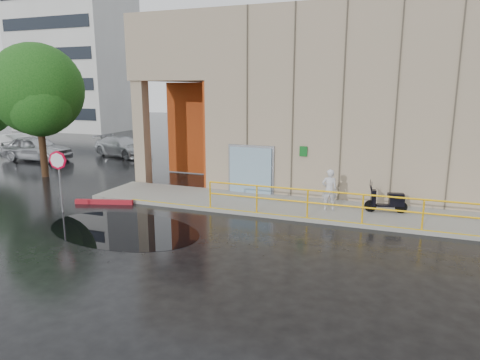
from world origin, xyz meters
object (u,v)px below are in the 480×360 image
(stop_sign, at_px, (58,167))
(tree_near, at_px, (38,93))
(car_c, at_px, (123,146))
(car_b, at_px, (19,144))
(scooter, at_px, (387,195))
(car_a, at_px, (36,148))
(person, at_px, (329,190))
(red_curb, at_px, (104,202))

(stop_sign, xyz_separation_m, tree_near, (-5.59, 4.87, 2.65))
(car_c, distance_m, tree_near, 8.33)
(car_b, xyz_separation_m, tree_near, (7.81, -5.50, 3.68))
(scooter, bearing_deg, car_a, 155.26)
(person, xyz_separation_m, red_curb, (-8.87, -1.85, -0.85))
(person, xyz_separation_m, scooter, (2.06, 0.43, -0.10))
(car_a, height_order, tree_near, tree_near)
(scooter, height_order, stop_sign, stop_sign)
(stop_sign, relative_size, car_a, 0.50)
(stop_sign, relative_size, tree_near, 0.34)
(stop_sign, bearing_deg, car_b, 154.66)
(car_b, height_order, car_c, car_b)
(stop_sign, bearing_deg, scooter, 30.38)
(stop_sign, bearing_deg, person, 31.67)
(car_b, bearing_deg, car_a, -108.79)
(scooter, bearing_deg, car_b, 153.59)
(red_curb, distance_m, car_c, 12.74)
(scooter, bearing_deg, tree_near, 164.71)
(tree_near, bearing_deg, red_curb, -27.80)
(stop_sign, bearing_deg, red_curb, 75.76)
(car_a, bearing_deg, person, -106.42)
(person, bearing_deg, red_curb, -3.71)
(red_curb, xyz_separation_m, car_a, (-10.96, 7.33, 0.72))
(person, distance_m, car_c, 18.00)
(car_b, relative_size, car_c, 0.93)
(tree_near, bearing_deg, scooter, -3.55)
(person, relative_size, tree_near, 0.23)
(car_c, relative_size, tree_near, 0.68)
(scooter, height_order, tree_near, tree_near)
(scooter, xyz_separation_m, tree_near, (-17.28, 1.07, 3.56))
(person, height_order, car_b, person)
(scooter, relative_size, tree_near, 0.23)
(red_curb, height_order, car_a, car_a)
(car_b, bearing_deg, scooter, -98.11)
(stop_sign, height_order, car_a, stop_sign)
(red_curb, bearing_deg, scooter, 11.76)
(car_b, bearing_deg, person, -100.34)
(scooter, xyz_separation_m, stop_sign, (-11.69, -3.80, 0.92))
(car_c, bearing_deg, stop_sign, -137.00)
(car_b, height_order, tree_near, tree_near)
(person, height_order, car_c, person)
(car_c, bearing_deg, car_a, 146.53)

